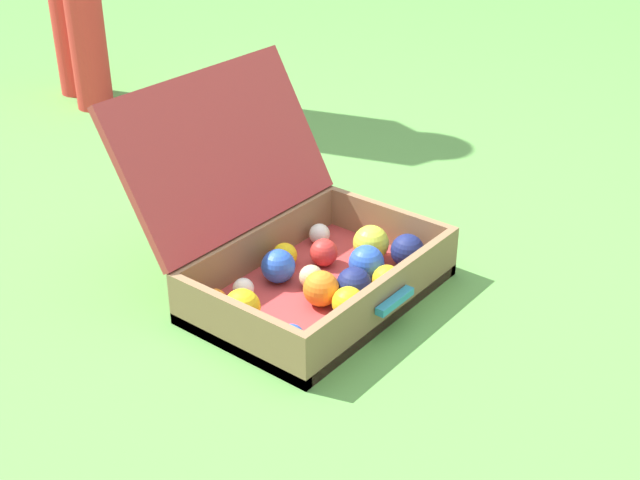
% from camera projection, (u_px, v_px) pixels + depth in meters
% --- Properties ---
extents(ground_plane, '(16.00, 16.00, 0.00)m').
position_uv_depth(ground_plane, '(283.00, 311.00, 1.76)').
color(ground_plane, '#569342').
extents(open_suitcase, '(0.53, 0.56, 0.43)m').
position_uv_depth(open_suitcase, '(301.00, 251.00, 1.79)').
color(open_suitcase, '#B23838').
rests_on(open_suitcase, ground).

